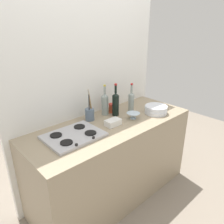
{
  "coord_description": "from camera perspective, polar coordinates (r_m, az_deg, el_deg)",
  "views": [
    {
      "loc": [
        -1.36,
        -1.48,
        1.84
      ],
      "look_at": [
        0.0,
        0.0,
        1.02
      ],
      "focal_mm": 35.0,
      "sensor_mm": 36.0,
      "label": 1
    }
  ],
  "objects": [
    {
      "name": "backsplash_panel",
      "position": [
        2.41,
        -6.18,
        5.32
      ],
      "size": [
        1.9,
        0.06,
        2.29
      ],
      "primitive_type": "cube",
      "color": "white",
      "rests_on": "ground"
    },
    {
      "name": "wine_bottle_mid_left",
      "position": [
        2.38,
        -1.87,
        2.17
      ],
      "size": [
        0.08,
        0.08,
        0.34
      ],
      "color": "gray",
      "rests_on": "counter_block"
    },
    {
      "name": "plate_stack",
      "position": [
        2.49,
        11.4,
        0.64
      ],
      "size": [
        0.25,
        0.25,
        0.09
      ],
      "color": "white",
      "rests_on": "counter_block"
    },
    {
      "name": "butter_dish",
      "position": [
        2.16,
        0.26,
        -2.74
      ],
      "size": [
        0.16,
        0.1,
        0.06
      ],
      "primitive_type": "cube",
      "rotation": [
        0.0,
        0.0,
        -0.0
      ],
      "color": "white",
      "rests_on": "counter_block"
    },
    {
      "name": "mixing_bowl",
      "position": [
        2.32,
        5.57,
        -0.9
      ],
      "size": [
        0.14,
        0.14,
        0.06
      ],
      "color": "silver",
      "rests_on": "counter_block"
    },
    {
      "name": "stovetop_hob",
      "position": [
        1.98,
        -10.01,
        -6.09
      ],
      "size": [
        0.5,
        0.38,
        0.04
      ],
      "color": "#B2B2B7",
      "rests_on": "counter_block"
    },
    {
      "name": "condiment_jar_front",
      "position": [
        2.46,
        -0.12,
        1.04
      ],
      "size": [
        0.07,
        0.07,
        0.11
      ],
      "color": "#C64C2D",
      "rests_on": "counter_block"
    },
    {
      "name": "wine_bottle_mid_right",
      "position": [
        2.48,
        5.03,
        2.86
      ],
      "size": [
        0.06,
        0.06,
        0.33
      ],
      "color": "gray",
      "rests_on": "counter_block"
    },
    {
      "name": "wine_bottle_leftmost",
      "position": [
        2.36,
        0.94,
        2.2
      ],
      "size": [
        0.07,
        0.07,
        0.36
      ],
      "color": "black",
      "rests_on": "counter_block"
    },
    {
      "name": "counter_block",
      "position": [
        2.45,
        0.0,
        -12.45
      ],
      "size": [
        1.8,
        0.7,
        0.9
      ],
      "primitive_type": "cube",
      "color": "tan",
      "rests_on": "ground"
    },
    {
      "name": "ground_plane",
      "position": [
        2.73,
        0.0,
        -20.24
      ],
      "size": [
        6.0,
        6.0,
        0.0
      ],
      "primitive_type": "plane",
      "color": "gray",
      "rests_on": "ground"
    },
    {
      "name": "utensil_crock",
      "position": [
        2.27,
        -5.84,
        -0.42
      ],
      "size": [
        0.09,
        0.09,
        0.33
      ],
      "color": "slate",
      "rests_on": "counter_block"
    }
  ]
}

